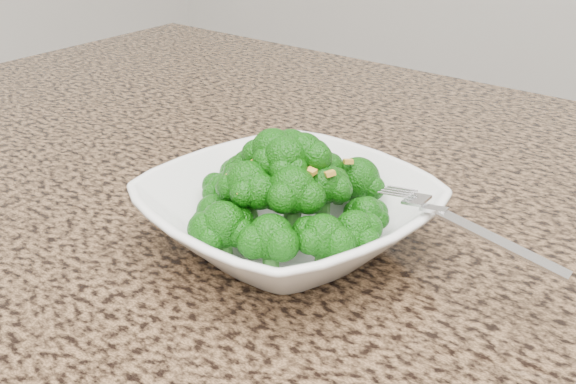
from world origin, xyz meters
The scene contains 5 objects.
granite_counter centered at (0.00, 0.30, 0.89)m, with size 1.64×1.04×0.03m, color brown.
bowl centered at (-0.11, 0.28, 0.93)m, with size 0.23×0.23×0.06m, color white.
broccoli_pile centered at (-0.11, 0.28, 0.99)m, with size 0.20×0.20×0.07m, color #11580A, non-canonical shape.
garlic_topping centered at (-0.11, 0.28, 1.03)m, with size 0.12×0.12×0.01m, color gold, non-canonical shape.
fork centered at (0.01, 0.31, 0.96)m, with size 0.16×0.03×0.01m, color silver, non-canonical shape.
Camera 1 is at (0.21, -0.13, 1.20)m, focal length 45.00 mm.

